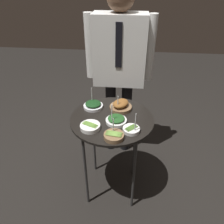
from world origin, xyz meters
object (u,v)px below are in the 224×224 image
Objects in this scene: bowl_asparagus_front_center at (131,129)px; bowl_spinach_front_left at (93,105)px; waiter_figure at (119,59)px; bowl_asparagus_far_rim at (114,136)px; bowl_roast_back_right at (121,105)px; bowl_asparagus_center at (90,126)px; serving_cart at (112,125)px; bowl_spinach_mid_right at (116,120)px.

bowl_spinach_front_left is (-0.30, 0.27, 0.01)m from bowl_asparagus_front_center.
bowl_asparagus_far_rim is at bearing -88.04° from waiter_figure.
bowl_roast_back_right is 0.29m from bowl_asparagus_front_center.
bowl_asparagus_center is 0.90× the size of bowl_spinach_front_left.
bowl_asparagus_front_center reaches higher than bowl_asparagus_center.
bowl_asparagus_far_rim is at bearing -143.72° from bowl_asparagus_front_center.
waiter_figure is (-0.03, 0.75, 0.24)m from bowl_asparagus_far_rim.
serving_cart is 0.22m from bowl_spinach_front_left.
waiter_figure is at bearing 88.98° from serving_cart.
serving_cart is 0.11m from bowl_spinach_mid_right.
bowl_asparagus_far_rim is at bearing -89.87° from bowl_spinach_mid_right.
bowl_spinach_mid_right is 0.17m from bowl_asparagus_far_rim.
bowl_spinach_front_left reaches higher than bowl_asparagus_far_rim.
bowl_asparagus_far_rim is (-0.11, -0.08, 0.00)m from bowl_asparagus_front_center.
bowl_roast_back_right is 0.11× the size of waiter_figure.
bowl_asparagus_center is at bearing 179.69° from bowl_asparagus_front_center.
bowl_asparagus_far_rim is at bearing -25.78° from bowl_asparagus_center.
bowl_asparagus_far_rim is 0.08× the size of waiter_figure.
bowl_asparagus_front_center reaches higher than bowl_spinach_front_left.
bowl_asparagus_front_center is 0.10× the size of waiter_figure.
bowl_spinach_mid_right is 1.16× the size of bowl_asparagus_center.
bowl_spinach_mid_right is at bearing -42.48° from bowl_spinach_front_left.
bowl_spinach_front_left is at bearing 138.27° from bowl_asparagus_front_center.
bowl_spinach_mid_right is (0.03, -0.05, 0.09)m from serving_cart.
waiter_figure is at bearing 91.96° from bowl_asparagus_far_rim.
bowl_roast_back_right reaches higher than serving_cart.
bowl_roast_back_right is 0.35m from bowl_asparagus_far_rim.
bowl_asparagus_front_center is 0.41m from bowl_spinach_front_left.
bowl_asparagus_far_rim is (0.20, -0.35, -0.01)m from bowl_spinach_front_left.
waiter_figure reaches higher than serving_cart.
waiter_figure is (-0.03, 0.58, 0.24)m from bowl_spinach_mid_right.
bowl_spinach_mid_right is 0.14m from bowl_asparagus_front_center.
waiter_figure is (0.14, 0.67, 0.24)m from bowl_asparagus_center.
bowl_roast_back_right is at bearing 87.01° from bowl_asparagus_far_rim.
bowl_asparagus_center is (-0.17, -0.09, -0.00)m from bowl_spinach_mid_right.
bowl_roast_back_right reaches higher than bowl_asparagus_center.
bowl_asparagus_far_rim is (0.04, -0.22, 0.08)m from serving_cart.
bowl_asparagus_center is 0.89× the size of bowl_asparagus_front_center.
bowl_asparagus_front_center is 1.02× the size of bowl_spinach_front_left.
bowl_asparagus_far_rim is (0.17, -0.08, 0.00)m from bowl_asparagus_center.
bowl_asparagus_front_center is at bearing -44.91° from serving_cart.
waiter_figure reaches higher than bowl_asparagus_far_rim.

